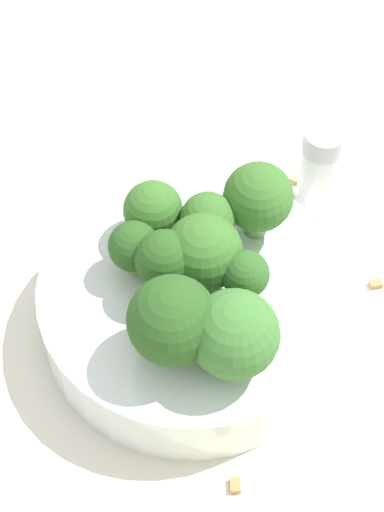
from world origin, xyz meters
TOP-DOWN VIEW (x-y plane):
  - ground_plane at (0.00, 0.00)m, footprint 3.00×3.00m
  - bowl at (0.00, 0.00)m, footprint 0.22×0.22m
  - broccoli_floret_0 at (0.00, 0.04)m, footprint 0.03×0.03m
  - broccoli_floret_1 at (-0.01, 0.01)m, footprint 0.05×0.05m
  - broccoli_floret_2 at (-0.06, 0.03)m, footprint 0.05×0.05m
  - broccoli_floret_3 at (-0.03, -0.04)m, footprint 0.04×0.04m
  - broccoli_floret_4 at (0.00, -0.04)m, footprint 0.04×0.04m
  - broccoli_floret_5 at (0.05, 0.01)m, footprint 0.06×0.06m
  - broccoli_floret_6 at (-0.03, -0.00)m, footprint 0.04×0.04m
  - broccoli_floret_7 at (0.05, 0.04)m, footprint 0.06×0.06m
  - broccoli_floret_8 at (0.01, -0.02)m, footprint 0.04×0.04m
  - pepper_shaker at (-0.14, 0.06)m, footprint 0.03×0.03m
  - almond_crumb_0 at (-0.16, 0.04)m, footprint 0.01×0.01m
  - almond_crumb_2 at (0.11, 0.07)m, footprint 0.01×0.01m
  - almond_crumb_3 at (-0.08, 0.12)m, footprint 0.01×0.01m

SIDE VIEW (x-z plane):
  - ground_plane at x=0.00m, z-range 0.00..0.00m
  - almond_crumb_3 at x=-0.08m, z-range 0.00..0.01m
  - almond_crumb_0 at x=-0.16m, z-range 0.00..0.01m
  - almond_crumb_2 at x=0.11m, z-range 0.00..0.01m
  - bowl at x=0.00m, z-range 0.00..0.05m
  - pepper_shaker at x=-0.14m, z-range 0.00..0.08m
  - broccoli_floret_4 at x=0.00m, z-range 0.05..0.10m
  - broccoli_floret_3 at x=-0.03m, z-range 0.05..0.10m
  - broccoli_floret_0 at x=0.00m, z-range 0.05..0.10m
  - broccoli_floret_1 at x=-0.01m, z-range 0.05..0.11m
  - broccoli_floret_6 at x=-0.03m, z-range 0.06..0.11m
  - broccoli_floret_8 at x=0.01m, z-range 0.05..0.11m
  - broccoli_floret_7 at x=0.05m, z-range 0.05..0.12m
  - broccoli_floret_2 at x=-0.06m, z-range 0.06..0.12m
  - broccoli_floret_5 at x=0.05m, z-range 0.05..0.12m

